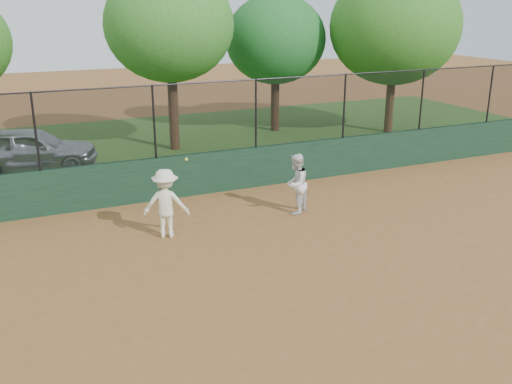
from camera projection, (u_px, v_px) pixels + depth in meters
name	position (u px, v px, depth m)	size (l,w,h in m)	color
ground	(265.00, 289.00, 11.00)	(80.00, 80.00, 0.00)	brown
back_wall	(175.00, 177.00, 16.00)	(26.00, 0.20, 1.20)	#1A3924
grass_strip	(130.00, 150.00, 21.39)	(36.00, 12.00, 0.01)	#264B17
parked_car	(31.00, 149.00, 18.57)	(1.68, 4.18, 1.42)	#9EA2A7
player_second	(296.00, 184.00, 14.75)	(0.77, 0.60, 1.59)	silver
player_main	(166.00, 204.00, 13.22)	(1.22, 0.99, 1.97)	#EBE9C7
fence_assembly	(171.00, 119.00, 15.47)	(26.00, 0.06, 2.00)	black
tree_2	(170.00, 25.00, 20.06)	(4.63, 4.21, 6.49)	#472C19
tree_3	(276.00, 40.00, 23.41)	(4.21, 3.83, 5.62)	#3D2514
tree_4	(395.00, 26.00, 22.97)	(5.42, 4.93, 6.68)	#4D331B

